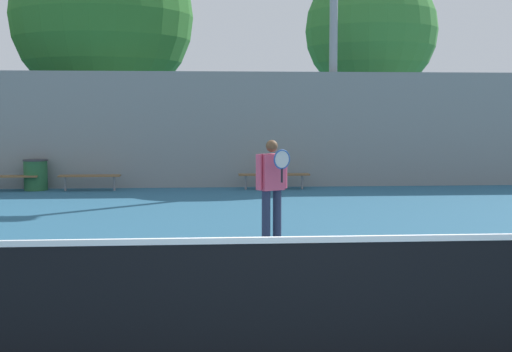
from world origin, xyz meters
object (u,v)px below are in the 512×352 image
at_px(tree_green_broad, 103,17).
at_px(tennis_net, 300,301).
at_px(tree_dark_dense, 371,31).
at_px(tennis_player, 272,184).
at_px(light_pole_near_left, 334,8).
at_px(bench_courtside_near, 90,177).
at_px(trash_bin, 36,175).
at_px(bench_adjacent_court, 274,175).
at_px(bench_courtside_far, 4,177).

bearing_deg(tree_green_broad, tennis_net, -77.57).
bearing_deg(tree_green_broad, tree_dark_dense, -4.45).
height_order(tennis_player, light_pole_near_left, light_pole_near_left).
height_order(tennis_player, tree_green_broad, tree_green_broad).
xyz_separation_m(tennis_net, bench_courtside_near, (-3.82, 13.75, -0.17)).
bearing_deg(bench_courtside_near, trash_bin, 171.39).
height_order(tennis_net, tree_green_broad, tree_green_broad).
bearing_deg(tennis_net, tennis_player, 86.69).
xyz_separation_m(tennis_player, tree_green_broad, (-4.30, 12.35, 4.24)).
height_order(bench_adjacent_court, tree_dark_dense, tree_dark_dense).
relative_size(tennis_player, bench_courtside_far, 0.90).
relative_size(bench_adjacent_court, light_pole_near_left, 0.23).
bearing_deg(bench_courtside_far, tennis_player, -51.60).
height_order(tennis_player, tree_dark_dense, tree_dark_dense).
bearing_deg(bench_courtside_near, tennis_net, -74.48).
xyz_separation_m(bench_courtside_far, light_pole_near_left, (9.08, 1.01, 4.69)).
height_order(bench_adjacent_court, tree_green_broad, tree_green_broad).
relative_size(light_pole_near_left, trash_bin, 9.95).
relative_size(tennis_net, trash_bin, 13.46).
height_order(bench_courtside_far, tree_dark_dense, tree_dark_dense).
height_order(tennis_net, light_pole_near_left, light_pole_near_left).
relative_size(tennis_net, tree_green_broad, 1.39).
bearing_deg(bench_adjacent_court, tennis_player, -96.06).
relative_size(tennis_player, tree_dark_dense, 0.24).
bearing_deg(tree_green_broad, trash_bin, -108.23).
xyz_separation_m(bench_courtside_far, tree_dark_dense, (10.78, 3.58, 4.35)).
xyz_separation_m(bench_courtside_near, trash_bin, (-1.48, 0.22, 0.04)).
bearing_deg(bench_courtside_far, trash_bin, 15.76).
relative_size(trash_bin, tree_dark_dense, 0.12).
bearing_deg(tree_green_broad, bench_adjacent_court, -39.55).
bearing_deg(trash_bin, bench_adjacent_court, -1.98).
xyz_separation_m(tennis_net, light_pole_near_left, (2.99, 14.76, 4.53)).
bearing_deg(tennis_player, tree_dark_dense, 40.20).
distance_m(bench_courtside_near, trash_bin, 1.50).
xyz_separation_m(tennis_player, trash_bin, (-5.62, 8.32, -0.52)).
bearing_deg(light_pole_near_left, bench_courtside_far, -173.68).
bearing_deg(tennis_player, bench_adjacent_court, 54.63).
bearing_deg(bench_courtside_far, tennis_net, -66.11).
bearing_deg(tree_green_broad, bench_courtside_near, -87.98).
distance_m(bench_courtside_far, trash_bin, 0.82).
bearing_deg(bench_courtside_far, bench_courtside_near, 0.00).
distance_m(tree_green_broad, tree_dark_dense, 8.70).
distance_m(tennis_player, tree_green_broad, 13.75).
bearing_deg(tree_dark_dense, trash_bin, -161.41).
height_order(bench_courtside_far, bench_adjacent_court, same).
bearing_deg(bench_courtside_near, light_pole_near_left, 8.41).
distance_m(bench_courtside_far, bench_adjacent_court, 7.28).
xyz_separation_m(light_pole_near_left, tree_dark_dense, (1.70, 2.58, -0.34)).
distance_m(tennis_net, light_pole_near_left, 15.73).
xyz_separation_m(bench_courtside_far, bench_adjacent_court, (7.28, 0.00, 0.00)).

